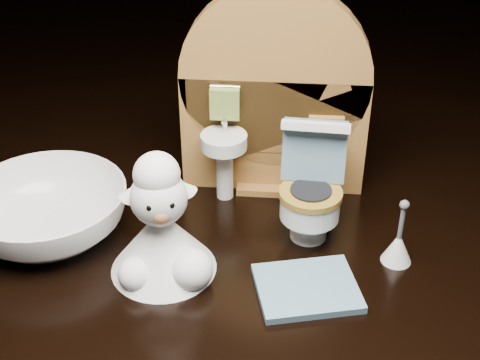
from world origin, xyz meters
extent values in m
cube|color=black|center=(0.00, 0.00, -0.05)|extent=(2.50, 2.50, 0.10)
cube|color=#AA7233|center=(0.00, 0.07, 0.04)|extent=(0.13, 0.02, 0.09)
cylinder|color=#AA7233|center=(0.00, 0.07, 0.09)|extent=(0.13, 0.02, 0.13)
cube|color=#AA7233|center=(0.00, 0.07, 0.00)|extent=(0.05, 0.04, 0.01)
cylinder|color=white|center=(-0.03, 0.05, 0.02)|extent=(0.01, 0.01, 0.04)
cylinder|color=white|center=(-0.03, 0.04, 0.05)|extent=(0.03, 0.03, 0.01)
cylinder|color=silver|center=(-0.03, 0.05, 0.06)|extent=(0.00, 0.00, 0.01)
cube|color=#849F43|center=(-0.03, 0.05, 0.07)|extent=(0.02, 0.01, 0.02)
cube|color=#AA7233|center=(0.04, 0.06, 0.05)|extent=(0.02, 0.01, 0.02)
cylinder|color=beige|center=(0.04, 0.05, 0.05)|extent=(0.02, 0.02, 0.02)
cylinder|color=white|center=(0.03, 0.00, 0.01)|extent=(0.02, 0.02, 0.02)
cylinder|color=white|center=(0.03, 0.00, 0.03)|extent=(0.04, 0.04, 0.02)
cylinder|color=olive|center=(0.03, 0.00, 0.04)|extent=(0.04, 0.04, 0.00)
cube|color=white|center=(0.03, 0.03, 0.02)|extent=(0.03, 0.02, 0.05)
cube|color=slate|center=(0.03, 0.02, 0.06)|extent=(0.04, 0.02, 0.04)
cube|color=white|center=(0.03, 0.01, 0.08)|extent=(0.04, 0.01, 0.01)
cylinder|color=#B9D751|center=(0.04, 0.03, 0.05)|extent=(0.01, 0.01, 0.01)
cube|color=slate|center=(0.03, -0.05, 0.00)|extent=(0.07, 0.06, 0.00)
cone|color=white|center=(0.08, -0.02, 0.01)|extent=(0.02, 0.02, 0.02)
cylinder|color=#59595B|center=(0.08, -0.02, 0.03)|extent=(0.00, 0.00, 0.03)
sphere|color=#59595B|center=(0.08, -0.02, 0.04)|extent=(0.01, 0.01, 0.01)
cone|color=white|center=(-0.06, -0.04, 0.02)|extent=(0.07, 0.07, 0.04)
sphere|color=white|center=(-0.04, -0.05, 0.01)|extent=(0.03, 0.03, 0.03)
sphere|color=white|center=(-0.08, -0.05, 0.01)|extent=(0.02, 0.02, 0.02)
sphere|color=white|center=(-0.06, -0.04, 0.05)|extent=(0.03, 0.03, 0.03)
sphere|color=#CC8450|center=(-0.06, -0.05, 0.05)|extent=(0.01, 0.01, 0.01)
sphere|color=white|center=(-0.06, -0.04, 0.07)|extent=(0.03, 0.03, 0.03)
cone|color=white|center=(-0.08, -0.04, 0.06)|extent=(0.02, 0.01, 0.02)
cone|color=white|center=(-0.05, -0.03, 0.06)|extent=(0.02, 0.01, 0.02)
sphere|color=black|center=(-0.06, -0.05, 0.06)|extent=(0.00, 0.00, 0.00)
sphere|color=black|center=(-0.05, -0.05, 0.06)|extent=(0.00, 0.00, 0.00)
imported|color=white|center=(-0.14, -0.01, 0.02)|extent=(0.14, 0.14, 0.03)
camera|label=1|loc=(0.01, -0.35, 0.27)|focal=50.00mm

